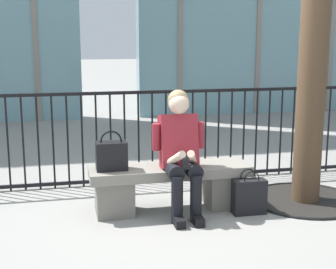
# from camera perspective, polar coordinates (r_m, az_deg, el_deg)

# --- Properties ---
(ground_plane) EXTENTS (60.00, 60.00, 0.00)m
(ground_plane) POSITION_cam_1_polar(r_m,az_deg,el_deg) (5.09, 0.24, -8.53)
(ground_plane) COLOR gray
(stone_bench) EXTENTS (1.60, 0.44, 0.45)m
(stone_bench) POSITION_cam_1_polar(r_m,az_deg,el_deg) (5.00, 0.25, -5.61)
(stone_bench) COLOR gray
(stone_bench) RESTS_ON ground
(seated_person_with_phone) EXTENTS (0.52, 0.66, 1.21)m
(seated_person_with_phone) POSITION_cam_1_polar(r_m,az_deg,el_deg) (4.80, 1.43, -1.66)
(seated_person_with_phone) COLOR black
(seated_person_with_phone) RESTS_ON ground
(handbag_on_bench) EXTENTS (0.30, 0.18, 0.38)m
(handbag_on_bench) POSITION_cam_1_polar(r_m,az_deg,el_deg) (4.82, -6.48, -2.37)
(handbag_on_bench) COLOR black
(handbag_on_bench) RESTS_ON stone_bench
(shopping_bag) EXTENTS (0.33, 0.14, 0.44)m
(shopping_bag) POSITION_cam_1_polar(r_m,az_deg,el_deg) (4.98, 9.26, -6.98)
(shopping_bag) COLOR black
(shopping_bag) RESTS_ON ground
(plaza_railing) EXTENTS (8.14, 0.04, 1.10)m
(plaza_railing) POSITION_cam_1_polar(r_m,az_deg,el_deg) (5.85, -1.81, -0.22)
(plaza_railing) COLOR black
(plaza_railing) RESTS_ON ground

